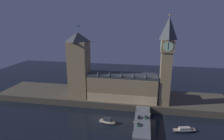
# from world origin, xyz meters

# --- Properties ---
(ground_plane) EXTENTS (400.00, 400.00, 0.00)m
(ground_plane) POSITION_xyz_m (0.00, 0.00, 0.00)
(ground_plane) COLOR black
(embankment) EXTENTS (220.00, 42.00, 6.10)m
(embankment) POSITION_xyz_m (0.00, 39.00, 3.05)
(embankment) COLOR #4C4438
(embankment) RESTS_ON ground_plane
(parliament_hall) EXTENTS (61.75, 20.04, 28.72)m
(parliament_hall) POSITION_xyz_m (13.96, 30.34, 18.04)
(parliament_hall) COLOR #9E845B
(parliament_hall) RESTS_ON embankment
(clock_tower) EXTENTS (10.80, 10.91, 75.30)m
(clock_tower) POSITION_xyz_m (50.58, 25.86, 46.04)
(clock_tower) COLOR #9E845B
(clock_tower) RESTS_ON embankment
(victoria_tower) EXTENTS (17.51, 17.51, 66.66)m
(victoria_tower) POSITION_xyz_m (-26.87, 30.09, 36.57)
(victoria_tower) COLOR #9E845B
(victoria_tower) RESTS_ON embankment
(bridge) EXTENTS (11.44, 46.00, 6.02)m
(bridge) POSITION_xyz_m (33.26, -5.00, 4.21)
(bridge) COLOR slate
(bridge) RESTS_ON ground_plane
(car_northbound_lead) EXTENTS (2.04, 4.33, 1.49)m
(car_northbound_lead) POSITION_xyz_m (30.74, -2.69, 6.71)
(car_northbound_lead) COLOR black
(car_northbound_lead) RESTS_ON bridge
(car_northbound_trail) EXTENTS (1.93, 4.39, 1.54)m
(car_northbound_trail) POSITION_xyz_m (30.74, -13.17, 6.74)
(car_northbound_trail) COLOR #235633
(car_northbound_trail) RESTS_ON bridge
(car_southbound_trail) EXTENTS (1.97, 4.36, 1.41)m
(car_southbound_trail) POSITION_xyz_m (35.78, -1.71, 6.68)
(car_southbound_trail) COLOR #235633
(car_southbound_trail) RESTS_ON bridge
(pedestrian_mid_walk) EXTENTS (0.38, 0.38, 1.85)m
(pedestrian_mid_walk) POSITION_xyz_m (38.29, -2.39, 7.01)
(pedestrian_mid_walk) COLOR black
(pedestrian_mid_walk) RESTS_ON bridge
(pedestrian_far_rail) EXTENTS (0.38, 0.38, 1.84)m
(pedestrian_far_rail) POSITION_xyz_m (28.22, 7.36, 7.00)
(pedestrian_far_rail) COLOR black
(pedestrian_far_rail) RESTS_ON bridge
(street_lamp_near) EXTENTS (1.34, 0.60, 6.50)m
(street_lamp_near) POSITION_xyz_m (27.82, -19.72, 10.09)
(street_lamp_near) COLOR #2D3333
(street_lamp_near) RESTS_ON bridge
(street_lamp_mid) EXTENTS (1.34, 0.60, 5.89)m
(street_lamp_mid) POSITION_xyz_m (38.69, -5.00, 9.71)
(street_lamp_mid) COLOR #2D3333
(street_lamp_mid) RESTS_ON bridge
(street_lamp_far) EXTENTS (1.34, 0.60, 6.40)m
(street_lamp_far) POSITION_xyz_m (27.82, 9.72, 10.02)
(street_lamp_far) COLOR #2D3333
(street_lamp_far) RESTS_ON bridge
(boat_upstream) EXTENTS (14.24, 6.11, 4.81)m
(boat_upstream) POSITION_xyz_m (7.05, -4.75, 1.76)
(boat_upstream) COLOR #B2A893
(boat_upstream) RESTS_ON ground_plane
(boat_downstream) EXTENTS (18.07, 8.65, 3.38)m
(boat_downstream) POSITION_xyz_m (63.02, -5.53, 1.23)
(boat_downstream) COLOR #1E2842
(boat_downstream) RESTS_ON ground_plane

